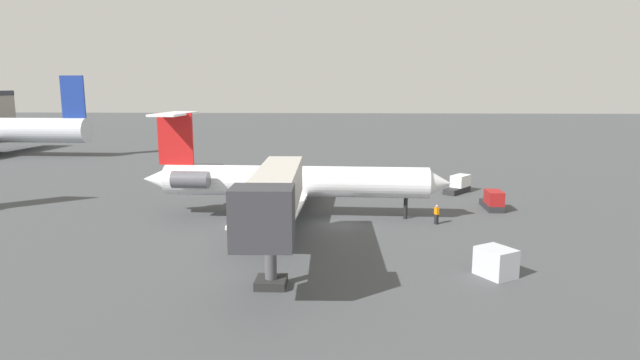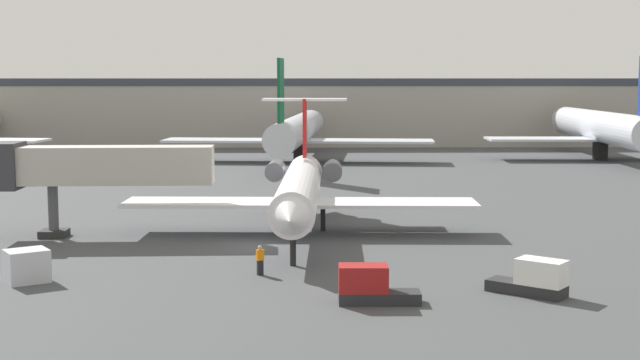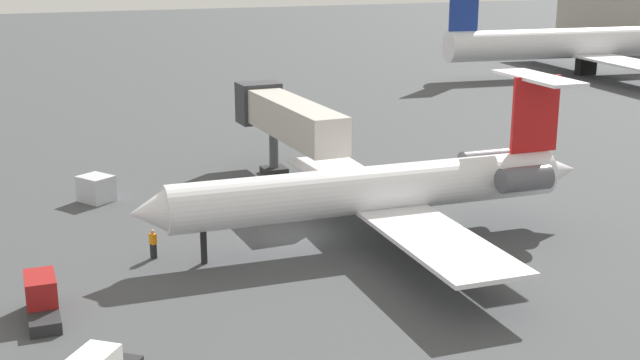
{
  "view_description": "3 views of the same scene",
  "coord_description": "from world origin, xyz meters",
  "px_view_note": "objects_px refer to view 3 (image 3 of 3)",
  "views": [
    {
      "loc": [
        -43.97,
        -0.52,
        11.53
      ],
      "look_at": [
        2.88,
        1.7,
        3.25
      ],
      "focal_mm": 29.34,
      "sensor_mm": 36.0,
      "label": 1
    },
    {
      "loc": [
        2.53,
        -56.98,
        10.98
      ],
      "look_at": [
        3.55,
        3.58,
        3.96
      ],
      "focal_mm": 49.57,
      "sensor_mm": 36.0,
      "label": 2
    },
    {
      "loc": [
        44.28,
        -16.1,
        16.69
      ],
      "look_at": [
        -0.2,
        1.67,
        3.47
      ],
      "focal_mm": 46.93,
      "sensor_mm": 36.0,
      "label": 3
    }
  ],
  "objects_px": {
    "jet_bridge": "(284,116)",
    "ground_crew_marshaller": "(153,244)",
    "cargo_container_uld": "(96,189)",
    "baggage_tug_trailing": "(42,300)",
    "parked_airliner_west_end": "(586,43)",
    "regional_jet": "(384,187)"
  },
  "relations": [
    {
      "from": "cargo_container_uld",
      "to": "parked_airliner_west_end",
      "type": "relative_size",
      "value": 0.07
    },
    {
      "from": "regional_jet",
      "to": "cargo_container_uld",
      "type": "bearing_deg",
      "value": -134.99
    },
    {
      "from": "regional_jet",
      "to": "jet_bridge",
      "type": "xyz_separation_m",
      "value": [
        -14.85,
        -0.94,
        1.58
      ]
    },
    {
      "from": "jet_bridge",
      "to": "cargo_container_uld",
      "type": "distance_m",
      "value": 14.32
    },
    {
      "from": "cargo_container_uld",
      "to": "parked_airliner_west_end",
      "type": "distance_m",
      "value": 79.52
    },
    {
      "from": "baggage_tug_trailing",
      "to": "cargo_container_uld",
      "type": "bearing_deg",
      "value": 165.17
    },
    {
      "from": "baggage_tug_trailing",
      "to": "parked_airliner_west_end",
      "type": "xyz_separation_m",
      "value": [
        -54.84,
        75.33,
        3.48
      ]
    },
    {
      "from": "regional_jet",
      "to": "parked_airliner_west_end",
      "type": "distance_m",
      "value": 75.81
    },
    {
      "from": "ground_crew_marshaller",
      "to": "baggage_tug_trailing",
      "type": "distance_m",
      "value": 8.53
    },
    {
      "from": "baggage_tug_trailing",
      "to": "cargo_container_uld",
      "type": "height_order",
      "value": "baggage_tug_trailing"
    },
    {
      "from": "jet_bridge",
      "to": "ground_crew_marshaller",
      "type": "xyz_separation_m",
      "value": [
        12.68,
        -12.25,
        -4.03
      ]
    },
    {
      "from": "ground_crew_marshaller",
      "to": "parked_airliner_west_end",
      "type": "bearing_deg",
      "value": 125.45
    },
    {
      "from": "jet_bridge",
      "to": "baggage_tug_trailing",
      "type": "relative_size",
      "value": 3.89
    },
    {
      "from": "jet_bridge",
      "to": "baggage_tug_trailing",
      "type": "height_order",
      "value": "jet_bridge"
    },
    {
      "from": "jet_bridge",
      "to": "ground_crew_marshaller",
      "type": "distance_m",
      "value": 18.08
    },
    {
      "from": "cargo_container_uld",
      "to": "baggage_tug_trailing",
      "type": "bearing_deg",
      "value": -14.83
    },
    {
      "from": "ground_crew_marshaller",
      "to": "regional_jet",
      "type": "bearing_deg",
      "value": 80.65
    },
    {
      "from": "jet_bridge",
      "to": "parked_airliner_west_end",
      "type": "height_order",
      "value": "parked_airliner_west_end"
    },
    {
      "from": "jet_bridge",
      "to": "cargo_container_uld",
      "type": "height_order",
      "value": "jet_bridge"
    },
    {
      "from": "regional_jet",
      "to": "parked_airliner_west_end",
      "type": "relative_size",
      "value": 0.67
    },
    {
      "from": "regional_jet",
      "to": "parked_airliner_west_end",
      "type": "xyz_separation_m",
      "value": [
        -51.3,
        55.81,
        1.01
      ]
    },
    {
      "from": "ground_crew_marshaller",
      "to": "baggage_tug_trailing",
      "type": "bearing_deg",
      "value": -47.94
    }
  ]
}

